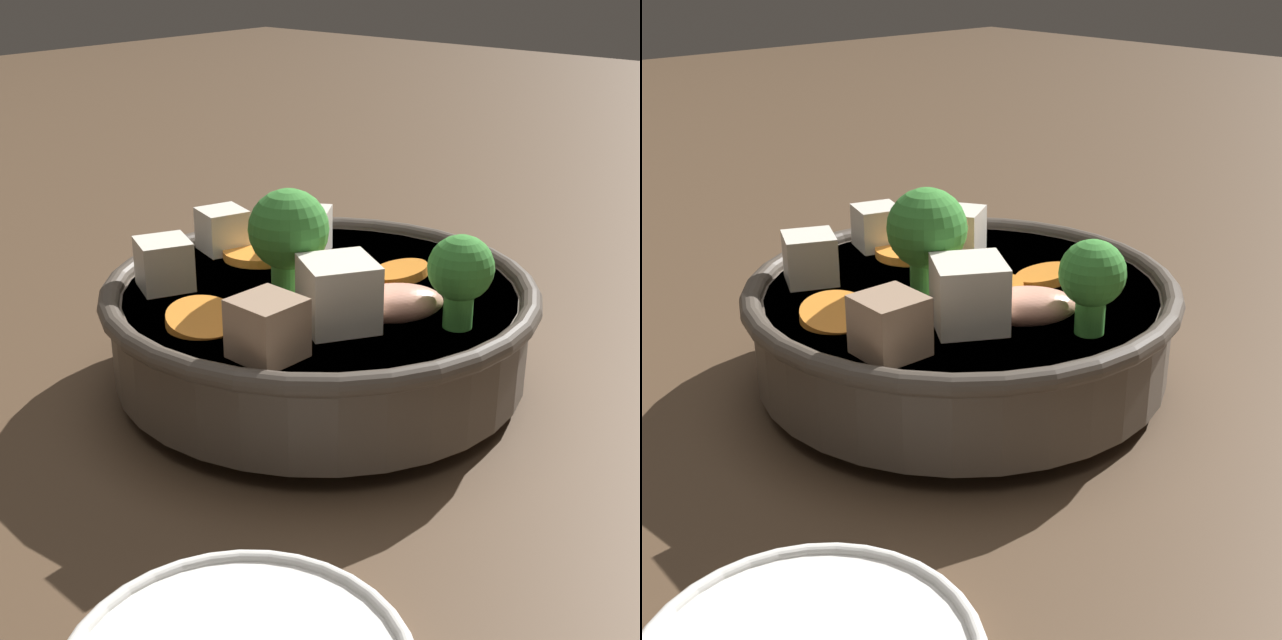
{
  "view_description": "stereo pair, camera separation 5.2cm",
  "coord_description": "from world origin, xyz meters",
  "views": [
    {
      "loc": [
        -0.31,
        0.36,
        0.25
      ],
      "look_at": [
        0.0,
        0.0,
        0.04
      ],
      "focal_mm": 50.0,
      "sensor_mm": 36.0,
      "label": 1
    },
    {
      "loc": [
        -0.35,
        0.32,
        0.25
      ],
      "look_at": [
        0.0,
        0.0,
        0.04
      ],
      "focal_mm": 50.0,
      "sensor_mm": 36.0,
      "label": 2
    }
  ],
  "objects": [
    {
      "name": "ground_plane",
      "position": [
        0.0,
        0.0,
        0.0
      ],
      "size": [
        3.0,
        3.0,
        0.0
      ],
      "primitive_type": "plane",
      "color": "#4C3826"
    },
    {
      "name": "stirfry_bowl",
      "position": [
        -0.0,
        0.0,
        0.04
      ],
      "size": [
        0.25,
        0.25,
        0.12
      ],
      "color": "#51473D",
      "rests_on": "ground_plane"
    }
  ]
}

